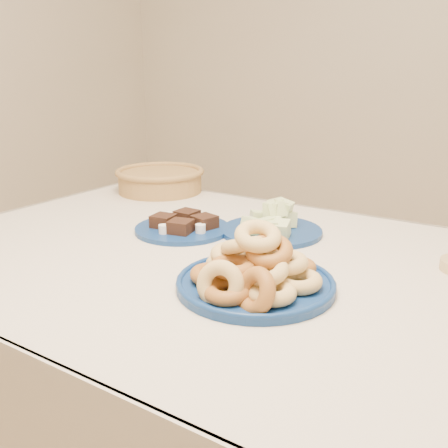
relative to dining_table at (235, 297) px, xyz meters
The scene contains 5 objects.
dining_table is the anchor object (origin of this frame).
donut_platter 0.24m from the dining_table, 46.01° to the right, with size 0.34×0.34×0.15m.
melon_plate 0.25m from the dining_table, 92.81° to the left, with size 0.34×0.34×0.10m.
brownie_plate 0.28m from the dining_table, 157.16° to the left, with size 0.29×0.29×0.05m.
wicker_basket 0.77m from the dining_table, 143.84° to the left, with size 0.40×0.40×0.09m.
Camera 1 is at (0.60, -0.98, 1.19)m, focal length 40.00 mm.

